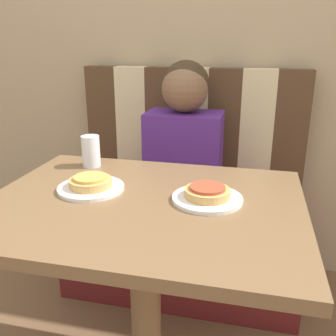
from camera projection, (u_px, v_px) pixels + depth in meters
wall_back at (198, 19)px, 1.83m from camera, size 7.00×0.05×2.60m
booth_seat at (183, 241)px, 1.88m from camera, size 1.12×0.51×0.49m
booth_backrest at (192, 126)px, 1.91m from camera, size 1.12×0.07×0.58m
dining_table at (144, 231)px, 1.15m from camera, size 0.95×0.73×0.75m
person at (184, 130)px, 1.70m from camera, size 0.34×0.24×0.63m
plate_left at (91, 188)px, 1.20m from camera, size 0.21×0.21×0.01m
plate_right at (207, 199)px, 1.12m from camera, size 0.21×0.21×0.01m
pizza_left at (91, 182)px, 1.19m from camera, size 0.14×0.14×0.03m
pizza_right at (207, 192)px, 1.11m from camera, size 0.14×0.14×0.03m
drinking_cup at (91, 151)px, 1.40m from camera, size 0.07×0.07×0.12m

